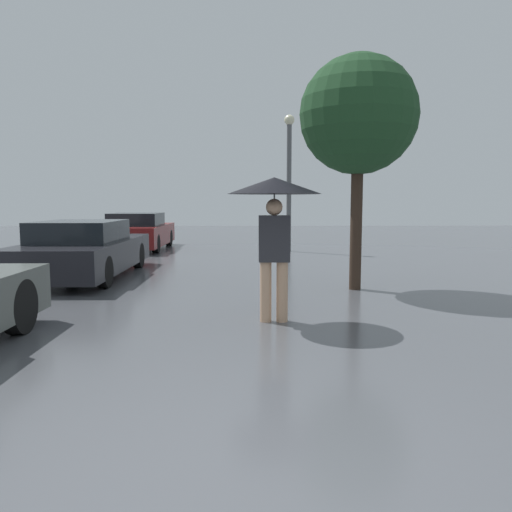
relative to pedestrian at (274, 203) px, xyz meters
name	(u,v)px	position (x,y,z in m)	size (l,w,h in m)	color
ground_plane	(208,488)	(-0.57, -3.82, -1.55)	(60.00, 60.00, 0.00)	#4C4F54
pedestrian	(274,203)	(0.00, 0.00, 0.00)	(1.20, 1.20, 1.87)	tan
parked_car_middle	(84,250)	(-3.75, 3.98, -0.99)	(1.79, 4.57, 1.17)	black
parked_car_farthest	(138,232)	(-3.95, 10.05, -0.98)	(1.80, 4.10, 1.20)	maroon
tree	(358,116)	(1.58, 2.39, 1.48)	(2.05, 2.05, 4.08)	#38281E
street_lamp	(289,170)	(0.96, 9.27, 0.99)	(0.32, 0.32, 4.22)	#515456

